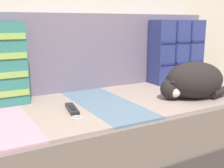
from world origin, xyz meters
TOP-DOWN VIEW (x-y plane):
  - couch at (-0.00, 0.16)m, footprint 1.89×0.79m
  - sofa_backrest at (0.00, 0.48)m, footprint 1.85×0.14m
  - throw_pillow_quilted at (0.66, 0.33)m, footprint 0.38×0.14m
  - sleeping_cat at (0.44, -0.04)m, footprint 0.37×0.29m
  - game_remote_near at (-0.19, 0.06)m, footprint 0.08×0.21m

SIDE VIEW (x-z plane):
  - couch at x=0.00m, z-range 0.00..0.40m
  - game_remote_near at x=-0.19m, z-range 0.40..0.42m
  - sleeping_cat at x=0.44m, z-range 0.40..0.59m
  - throw_pillow_quilted at x=0.66m, z-range 0.40..0.81m
  - sofa_backrest at x=0.00m, z-range 0.40..0.85m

